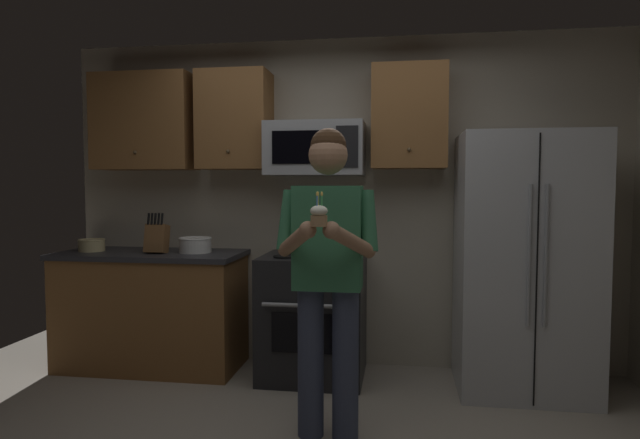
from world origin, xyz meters
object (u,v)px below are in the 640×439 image
bowl_small_colored (92,245)px  cupcake (319,215)px  refrigerator (524,263)px  knife_block (157,238)px  microwave (316,149)px  person (328,265)px  bowl_large_white (195,245)px  oven_range (313,316)px

bowl_small_colored → cupcake: cupcake is taller
refrigerator → knife_block: bearing=179.8°
microwave → person: (0.24, -1.09, -0.72)m
microwave → cupcake: bearing=-80.3°
bowl_small_colored → microwave: bearing=3.9°
bowl_large_white → person: person is taller
bowl_small_colored → cupcake: bearing=-32.5°
knife_block → bowl_small_colored: bearing=177.3°
knife_block → cupcake: bearing=-40.8°
knife_block → oven_range: bearing=1.4°
bowl_large_white → bowl_small_colored: size_ratio=1.23×
oven_range → bowl_small_colored: bowl_small_colored is taller
oven_range → cupcake: size_ratio=5.36×
bowl_small_colored → person: bearing=-25.4°
refrigerator → bowl_small_colored: (-3.29, 0.04, 0.07)m
knife_block → person: bearing=-32.6°
bowl_large_white → person: size_ratio=0.14×
bowl_small_colored → person: person is taller
oven_range → refrigerator: refrigerator is taller
bowl_small_colored → refrigerator: bearing=-0.6°
microwave → refrigerator: size_ratio=0.41×
microwave → bowl_small_colored: microwave is taller
person → microwave: bearing=102.6°
refrigerator → microwave: bearing=174.0°
bowl_large_white → person: (1.18, -1.01, 0.01)m
cupcake → knife_block: bearing=139.2°
refrigerator → knife_block: refrigerator is taller
oven_range → person: bearing=-76.0°
oven_range → bowl_large_white: bearing=177.5°
knife_block → bowl_small_colored: 0.57m
refrigerator → knife_block: size_ratio=5.63×
microwave → person: bearing=-77.4°
bowl_large_white → refrigerator: bearing=-1.9°
person → bowl_large_white: bearing=139.6°
person → cupcake: 0.44m
knife_block → person: 1.74m
microwave → person: 1.33m
refrigerator → knife_block: (-2.72, 0.01, 0.14)m
knife_block → person: person is taller
refrigerator → person: (-1.26, -0.93, 0.10)m
oven_range → person: (0.24, -0.97, 0.53)m
bowl_large_white → cupcake: (1.18, -1.34, 0.31)m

